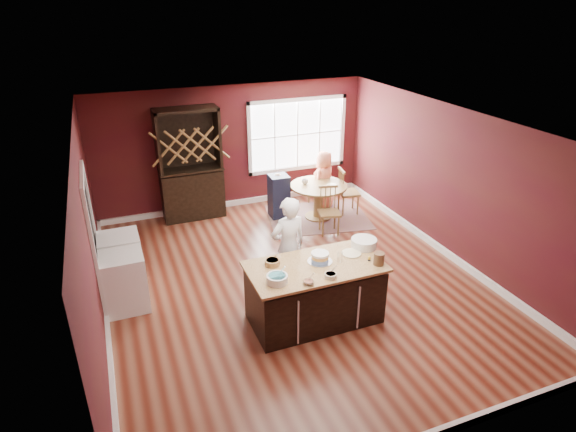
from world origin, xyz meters
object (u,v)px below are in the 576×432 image
object	(u,v)px
kitchen_island	(315,294)
high_chair	(279,195)
seated_woman	(324,180)
dryer	(122,261)
toddler	(279,181)
chair_east	(349,191)
chair_south	(329,211)
layer_cake	(320,257)
chair_north	(318,183)
dining_table	(318,194)
washer	(125,282)
baker	(288,247)
hutch	(190,165)

from	to	relation	value
kitchen_island	high_chair	bearing A→B (deg)	77.57
seated_woman	dryer	bearing A→B (deg)	-11.65
seated_woman	toddler	size ratio (longest dim) A/B	5.07
chair_east	chair_south	bearing A→B (deg)	142.02
layer_cake	chair_north	distance (m)	4.33
dining_table	washer	size ratio (longest dim) A/B	1.33
chair_north	chair_south	bearing A→B (deg)	38.10
baker	high_chair	distance (m)	2.95
layer_cake	chair_east	xyz separation A→B (m)	(2.18, 3.15, -0.47)
kitchen_island	chair_south	xyz separation A→B (m)	(1.44, 2.47, 0.05)
kitchen_island	chair_south	distance (m)	2.86
washer	layer_cake	bearing A→B (deg)	-25.44
dining_table	chair_south	xyz separation A→B (m)	(-0.11, -0.76, -0.05)
dryer	chair_north	bearing A→B (deg)	24.29
chair_north	washer	xyz separation A→B (m)	(-4.45, -2.65, -0.03)
chair_east	chair_north	world-z (taller)	chair_east
chair_north	toddler	bearing A→B (deg)	-15.14
chair_east	toddler	size ratio (longest dim) A/B	3.98
seated_woman	kitchen_island	bearing A→B (deg)	30.20
baker	hutch	size ratio (longest dim) A/B	0.70
chair_east	washer	distance (m)	5.18
seated_woman	toddler	xyz separation A→B (m)	(-1.08, -0.09, 0.15)
layer_cake	toddler	world-z (taller)	layer_cake
dining_table	seated_woman	size ratio (longest dim) A/B	0.91
high_chair	toddler	size ratio (longest dim) A/B	3.77
chair_north	washer	world-z (taller)	chair_north
seated_woman	dryer	size ratio (longest dim) A/B	1.43
chair_east	layer_cake	bearing A→B (deg)	155.35
layer_cake	baker	bearing A→B (deg)	105.03
toddler	layer_cake	bearing A→B (deg)	-101.29
dryer	toddler	bearing A→B (deg)	25.68
toddler	washer	size ratio (longest dim) A/B	0.29
hutch	chair_east	bearing A→B (deg)	-18.14
dining_table	washer	world-z (taller)	washer
seated_woman	hutch	distance (m)	2.91
baker	chair_north	distance (m)	3.77
dining_table	washer	xyz separation A→B (m)	(-4.10, -1.90, -0.08)
baker	dryer	size ratio (longest dim) A/B	1.80
layer_cake	kitchen_island	bearing A→B (deg)	-145.14
toddler	hutch	bearing A→B (deg)	158.17
chair_south	hutch	xyz separation A→B (m)	(-2.36, 1.80, 0.69)
chair_east	high_chair	xyz separation A→B (m)	(-1.49, 0.37, -0.03)
chair_north	dryer	xyz separation A→B (m)	(-4.45, -2.01, -0.02)
seated_woman	washer	world-z (taller)	seated_woman
chair_south	washer	xyz separation A→B (m)	(-3.99, -1.14, -0.03)
washer	high_chair	bearing A→B (deg)	34.15
kitchen_island	seated_woman	world-z (taller)	seated_woman
kitchen_island	high_chair	size ratio (longest dim) A/B	1.97
layer_cake	chair_east	distance (m)	3.86
kitchen_island	washer	size ratio (longest dim) A/B	2.13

